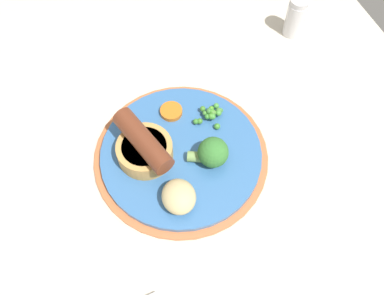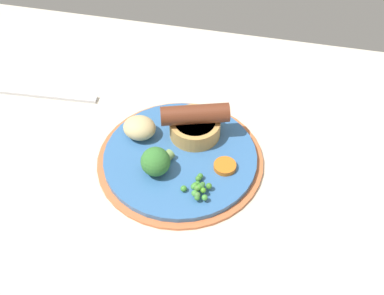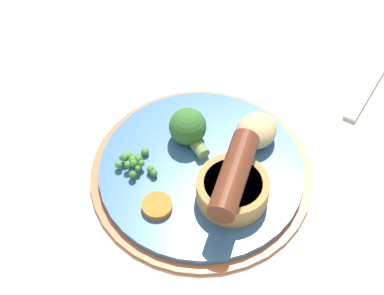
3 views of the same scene
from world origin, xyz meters
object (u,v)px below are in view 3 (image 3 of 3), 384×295
at_px(sausage_pudding, 233,185).
at_px(carrot_slice_1, 157,206).
at_px(dinner_plate, 201,173).
at_px(broccoli_floret_near, 191,129).
at_px(fork, 375,76).
at_px(potato_chunk_1, 256,131).
at_px(pea_pile, 135,162).

height_order(sausage_pudding, carrot_slice_1, sausage_pudding).
relative_size(dinner_plate, broccoli_floret_near, 4.65).
relative_size(sausage_pudding, fork, 0.63).
bearing_deg(carrot_slice_1, broccoli_floret_near, 13.51).
distance_m(sausage_pudding, fork, 0.29).
height_order(potato_chunk_1, fork, potato_chunk_1).
bearing_deg(pea_pile, dinner_plate, -57.22).
xyz_separation_m(broccoli_floret_near, potato_chunk_1, (0.05, -0.06, -0.00)).
bearing_deg(pea_pile, carrot_slice_1, -119.29).
bearing_deg(pea_pile, potato_chunk_1, -39.38).
bearing_deg(broccoli_floret_near, carrot_slice_1, 129.60).
bearing_deg(pea_pile, sausage_pudding, -75.90).
xyz_separation_m(pea_pile, fork, (0.31, -0.17, -0.02)).
xyz_separation_m(sausage_pudding, fork, (0.28, -0.05, -0.04)).
height_order(pea_pile, carrot_slice_1, pea_pile).
bearing_deg(sausage_pudding, broccoli_floret_near, 47.28).
distance_m(dinner_plate, sausage_pudding, 0.06).
bearing_deg(potato_chunk_1, fork, -20.57).
xyz_separation_m(dinner_plate, sausage_pudding, (-0.01, -0.05, 0.03)).
relative_size(dinner_plate, potato_chunk_1, 4.96).
bearing_deg(broccoli_floret_near, pea_pile, 92.43).
bearing_deg(potato_chunk_1, sausage_pudding, -166.08).
bearing_deg(broccoli_floret_near, dinner_plate, 167.15).
bearing_deg(carrot_slice_1, pea_pile, 60.71).
bearing_deg(potato_chunk_1, broccoli_floret_near, 125.36).
relative_size(broccoli_floret_near, potato_chunk_1, 1.07).
xyz_separation_m(pea_pile, potato_chunk_1, (0.12, -0.10, 0.01)).
xyz_separation_m(dinner_plate, potato_chunk_1, (0.07, -0.03, 0.03)).
bearing_deg(dinner_plate, carrot_slice_1, 171.88).
distance_m(sausage_pudding, broccoli_floret_near, 0.10).
bearing_deg(sausage_pudding, pea_pile, 86.89).
height_order(broccoli_floret_near, fork, broccoli_floret_near).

